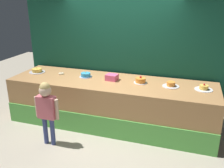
% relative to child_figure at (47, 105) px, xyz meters
% --- Properties ---
extents(ground_plane, '(12.00, 12.00, 0.00)m').
position_rel_child_figure_xyz_m(ground_plane, '(0.81, 0.52, -0.77)').
color(ground_plane, '#ADA38E').
extents(stage_platform, '(4.15, 1.19, 0.93)m').
position_rel_child_figure_xyz_m(stage_platform, '(0.81, 1.10, -0.30)').
color(stage_platform, '#B27F4C').
rests_on(stage_platform, ground_plane).
extents(curtain_backdrop, '(4.51, 0.08, 2.90)m').
position_rel_child_figure_xyz_m(curtain_backdrop, '(0.81, 1.79, 0.68)').
color(curtain_backdrop, '#144C38').
rests_on(curtain_backdrop, ground_plane).
extents(child_figure, '(0.46, 0.21, 1.19)m').
position_rel_child_figure_xyz_m(child_figure, '(0.00, 0.00, 0.00)').
color(child_figure, '#3F4C8C').
rests_on(child_figure, ground_plane).
extents(pink_box, '(0.25, 0.22, 0.12)m').
position_rel_child_figure_xyz_m(pink_box, '(0.81, 1.17, 0.23)').
color(pink_box, '#E15586').
rests_on(pink_box, stage_platform).
extents(donut, '(0.12, 0.12, 0.03)m').
position_rel_child_figure_xyz_m(donut, '(-0.37, 1.21, 0.18)').
color(donut, beige).
rests_on(donut, stage_platform).
extents(cake_far_left, '(0.35, 0.35, 0.14)m').
position_rel_child_figure_xyz_m(cake_far_left, '(-0.96, 1.17, 0.20)').
color(cake_far_left, silver).
rests_on(cake_far_left, stage_platform).
extents(cake_left, '(0.27, 0.27, 0.14)m').
position_rel_child_figure_xyz_m(cake_left, '(0.22, 1.20, 0.21)').
color(cake_left, silver).
rests_on(cake_left, stage_platform).
extents(cake_center, '(0.26, 0.26, 0.14)m').
position_rel_child_figure_xyz_m(cake_center, '(1.39, 1.19, 0.22)').
color(cake_center, silver).
rests_on(cake_center, stage_platform).
extents(cake_right, '(0.32, 0.32, 0.09)m').
position_rel_child_figure_xyz_m(cake_right, '(1.98, 1.17, 0.20)').
color(cake_right, silver).
rests_on(cake_right, stage_platform).
extents(cake_far_right, '(0.33, 0.33, 0.12)m').
position_rel_child_figure_xyz_m(cake_far_right, '(2.57, 1.18, 0.20)').
color(cake_far_right, white).
rests_on(cake_far_right, stage_platform).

